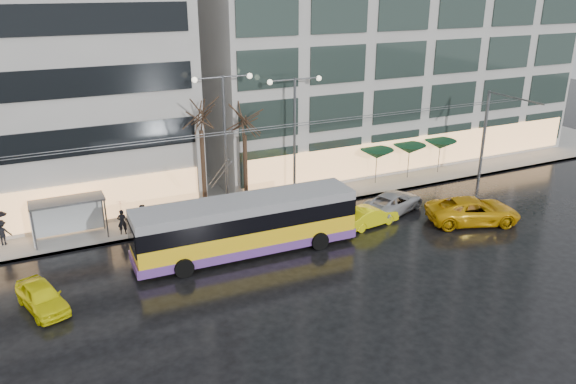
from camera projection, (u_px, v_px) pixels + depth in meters
ground at (264, 293)px, 28.07m from camera, size 140.00×140.00×0.00m
sidewalk at (213, 195)px, 40.67m from camera, size 80.00×10.00×0.15m
kerb at (237, 220)px, 36.49m from camera, size 80.00×0.10×0.15m
building_right at (380, 6)px, 47.27m from camera, size 32.00×14.00×25.00m
trolleybus at (246, 227)px, 31.72m from camera, size 12.80×5.12×5.91m
catenary at (226, 166)px, 33.66m from camera, size 42.24×5.12×7.00m
bus_shelter at (61, 211)px, 33.02m from camera, size 4.20×1.60×2.51m
street_lamp_near at (225, 125)px, 35.87m from camera, size 3.96×0.36×9.03m
street_lamp_far at (295, 121)px, 37.98m from camera, size 3.96×0.36×8.53m
tree_a at (200, 110)px, 35.05m from camera, size 3.20×3.20×8.40m
tree_b at (244, 115)px, 36.67m from camera, size 3.20×3.20×7.70m
parasol_a at (377, 154)px, 42.12m from camera, size 2.50×2.50×2.65m
parasol_b at (409, 149)px, 43.32m from camera, size 2.50×2.50×2.65m
parasol_c at (440, 145)px, 44.53m from camera, size 2.50×2.50×2.65m
taxi_a at (42, 297)px, 26.53m from camera, size 2.58×4.10×1.30m
taxi_b at (370, 216)px, 35.64m from camera, size 4.01×1.86×1.27m
taxi_c at (473, 211)px, 36.00m from camera, size 6.47×4.54×1.64m
sedan_silver at (394, 202)px, 37.80m from camera, size 5.39×3.87×1.36m
pedestrian_a at (121, 212)px, 33.78m from camera, size 1.16×1.18×2.19m
pedestrian_b at (142, 219)px, 34.13m from camera, size 0.96×0.79×1.85m
pedestrian_c at (1, 227)px, 32.51m from camera, size 1.11×0.99×2.11m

